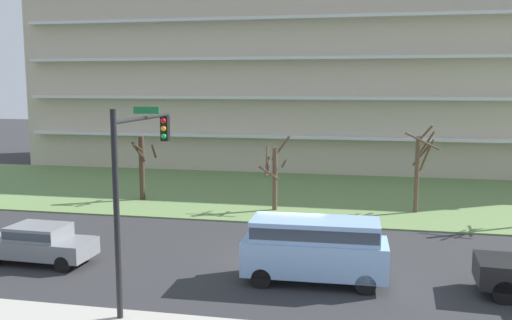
{
  "coord_description": "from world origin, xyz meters",
  "views": [
    {
      "loc": [
        2.8,
        -21.44,
        7.21
      ],
      "look_at": [
        -2.78,
        6.0,
        3.33
      ],
      "focal_mm": 38.74,
      "sensor_mm": 36.0,
      "label": 1
    }
  ],
  "objects_px": {
    "tree_far_left": "(142,166)",
    "traffic_signal_mast": "(136,173)",
    "sedan_gray_center_left": "(39,242)",
    "tree_left": "(274,174)",
    "van_blue_near_left": "(315,245)",
    "tree_center": "(419,166)"
  },
  "relations": [
    {
      "from": "tree_far_left",
      "to": "traffic_signal_mast",
      "type": "xyz_separation_m",
      "value": [
        6.34,
        -15.29,
        2.19
      ]
    },
    {
      "from": "tree_far_left",
      "to": "traffic_signal_mast",
      "type": "height_order",
      "value": "traffic_signal_mast"
    },
    {
      "from": "sedan_gray_center_left",
      "to": "traffic_signal_mast",
      "type": "bearing_deg",
      "value": -27.16
    },
    {
      "from": "tree_left",
      "to": "van_blue_near_left",
      "type": "bearing_deg",
      "value": -73.04
    },
    {
      "from": "sedan_gray_center_left",
      "to": "tree_center",
      "type": "bearing_deg",
      "value": 39.14
    },
    {
      "from": "tree_far_left",
      "to": "sedan_gray_center_left",
      "type": "height_order",
      "value": "tree_far_left"
    },
    {
      "from": "tree_center",
      "to": "sedan_gray_center_left",
      "type": "distance_m",
      "value": 19.89
    },
    {
      "from": "tree_center",
      "to": "sedan_gray_center_left",
      "type": "bearing_deg",
      "value": -142.71
    },
    {
      "from": "traffic_signal_mast",
      "to": "tree_left",
      "type": "bearing_deg",
      "value": 81.42
    },
    {
      "from": "tree_center",
      "to": "van_blue_near_left",
      "type": "xyz_separation_m",
      "value": [
        -4.63,
        -12.0,
        -1.29
      ]
    },
    {
      "from": "tree_far_left",
      "to": "sedan_gray_center_left",
      "type": "distance_m",
      "value": 12.25
    },
    {
      "from": "tree_left",
      "to": "tree_center",
      "type": "relative_size",
      "value": 0.87
    },
    {
      "from": "tree_far_left",
      "to": "van_blue_near_left",
      "type": "distance_m",
      "value": 16.97
    },
    {
      "from": "tree_left",
      "to": "sedan_gray_center_left",
      "type": "relative_size",
      "value": 0.97
    },
    {
      "from": "van_blue_near_left",
      "to": "sedan_gray_center_left",
      "type": "relative_size",
      "value": 1.18
    },
    {
      "from": "tree_far_left",
      "to": "sedan_gray_center_left",
      "type": "relative_size",
      "value": 0.9
    },
    {
      "from": "tree_left",
      "to": "tree_center",
      "type": "height_order",
      "value": "tree_center"
    },
    {
      "from": "van_blue_near_left",
      "to": "traffic_signal_mast",
      "type": "xyz_separation_m",
      "value": [
        -5.47,
        -3.14,
        2.99
      ]
    },
    {
      "from": "tree_far_left",
      "to": "tree_center",
      "type": "relative_size",
      "value": 0.81
    },
    {
      "from": "tree_far_left",
      "to": "van_blue_near_left",
      "type": "relative_size",
      "value": 0.77
    },
    {
      "from": "tree_far_left",
      "to": "tree_left",
      "type": "distance_m",
      "value": 8.55
    },
    {
      "from": "tree_far_left",
      "to": "traffic_signal_mast",
      "type": "distance_m",
      "value": 16.7
    }
  ]
}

